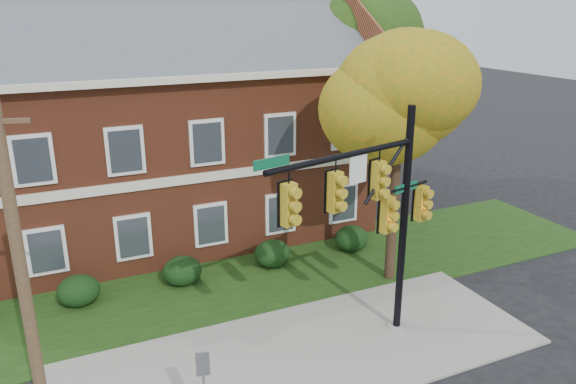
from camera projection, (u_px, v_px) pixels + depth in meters
name	position (u px, v px, depth m)	size (l,w,h in m)	color
ground	(319.00, 376.00, 15.19)	(120.00, 120.00, 0.00)	black
sidewalk	(302.00, 355.00, 16.04)	(14.00, 5.00, 0.08)	gray
grass_strip	(242.00, 281.00, 20.35)	(30.00, 6.00, 0.04)	#193811
apartment_building	(143.00, 121.00, 23.11)	(18.80, 8.80, 9.74)	brown
hedge_left	(79.00, 291.00, 18.62)	(1.40, 1.26, 1.05)	black
hedge_center	(182.00, 271.00, 20.00)	(1.40, 1.26, 1.05)	black
hedge_right	(272.00, 254.00, 21.39)	(1.40, 1.26, 1.05)	black
hedge_far_right	(352.00, 238.00, 22.77)	(1.40, 1.26, 1.05)	black
tree_near_right	(408.00, 97.00, 18.46)	(4.50, 4.25, 8.58)	black
tree_right_rear	(369.00, 35.00, 27.32)	(6.30, 5.95, 10.62)	black
tree_far_rear	(134.00, 19.00, 29.17)	(6.84, 6.46, 11.52)	black
traffic_signal	(375.00, 207.00, 15.24)	(6.09, 1.71, 6.97)	gray
utility_pole	(22.00, 278.00, 11.80)	(1.22, 0.46, 8.06)	#4D3524
sign_post	(204.00, 379.00, 12.75)	(0.32, 0.11, 2.18)	slate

